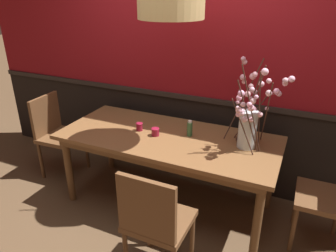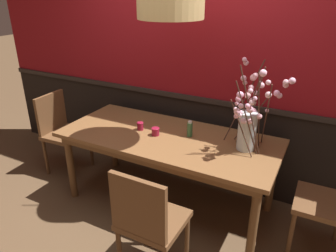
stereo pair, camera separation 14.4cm
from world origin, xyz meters
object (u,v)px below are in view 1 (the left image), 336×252
(chair_head_east_end, at_px, (333,194))
(candle_holder_nearer_edge, at_px, (155,132))
(chair_head_west_end, at_px, (56,131))
(condiment_bottle, at_px, (190,129))
(dining_table, at_px, (168,144))
(pendant_lamp, at_px, (171,0))
(vase_with_blossoms, at_px, (250,120))
(chair_near_side_right, at_px, (155,220))
(chair_far_side_right, at_px, (222,128))
(candle_holder_nearer_center, at_px, (139,127))

(chair_head_east_end, distance_m, candle_holder_nearer_edge, 1.55)
(chair_head_east_end, distance_m, chair_head_west_end, 2.82)
(chair_head_west_end, distance_m, condiment_bottle, 1.60)
(dining_table, bearing_deg, pendant_lamp, -42.29)
(dining_table, distance_m, candle_holder_nearer_edge, 0.17)
(vase_with_blossoms, relative_size, condiment_bottle, 4.93)
(dining_table, relative_size, chair_head_west_end, 2.19)
(vase_with_blossoms, xyz_separation_m, candle_holder_nearer_edge, (-0.81, -0.13, -0.21))
(chair_near_side_right, relative_size, vase_with_blossoms, 1.25)
(vase_with_blossoms, height_order, pendant_lamp, pendant_lamp)
(chair_near_side_right, xyz_separation_m, chair_far_side_right, (-0.00, 1.69, 0.01))
(chair_near_side_right, bearing_deg, candle_holder_nearer_edge, 116.26)
(chair_head_east_end, xyz_separation_m, pendant_lamp, (-1.37, -0.06, 1.40))
(chair_near_side_right, height_order, candle_holder_nearer_edge, chair_near_side_right)
(chair_near_side_right, relative_size, chair_head_west_end, 1.01)
(chair_head_east_end, height_order, chair_far_side_right, chair_far_side_right)
(candle_holder_nearer_center, bearing_deg, pendant_lamp, -6.74)
(chair_head_east_end, height_order, candle_holder_nearer_center, chair_head_east_end)
(chair_head_west_end, relative_size, pendant_lamp, 0.85)
(chair_head_east_end, relative_size, chair_far_side_right, 0.97)
(vase_with_blossoms, bearing_deg, pendant_lamp, -168.46)
(chair_head_east_end, bearing_deg, vase_with_blossoms, 173.98)
(chair_far_side_right, distance_m, condiment_bottle, 0.81)
(chair_head_east_end, relative_size, vase_with_blossoms, 1.22)
(chair_near_side_right, bearing_deg, candle_holder_nearer_center, 124.78)
(candle_holder_nearer_center, relative_size, pendant_lamp, 0.07)
(chair_head_west_end, bearing_deg, chair_head_east_end, -0.05)
(condiment_bottle, bearing_deg, chair_head_west_end, -177.52)
(chair_far_side_right, xyz_separation_m, candle_holder_nearer_edge, (-0.40, -0.88, 0.25))
(chair_head_west_end, relative_size, vase_with_blossoms, 1.24)
(dining_table, distance_m, pendant_lamp, 1.25)
(chair_head_west_end, bearing_deg, pendant_lamp, -2.45)
(vase_with_blossoms, bearing_deg, condiment_bottle, -179.46)
(chair_near_side_right, distance_m, condiment_bottle, 0.99)
(chair_head_west_end, height_order, candle_holder_nearer_edge, chair_head_west_end)
(chair_head_east_end, bearing_deg, candle_holder_nearer_center, -179.38)
(chair_far_side_right, distance_m, candle_holder_nearer_edge, 1.00)
(chair_far_side_right, height_order, chair_head_west_end, chair_far_side_right)
(chair_near_side_right, relative_size, candle_holder_nearer_edge, 12.15)
(candle_holder_nearer_edge, relative_size, condiment_bottle, 0.51)
(vase_with_blossoms, bearing_deg, chair_head_east_end, -6.02)
(chair_far_side_right, bearing_deg, dining_table, -108.71)
(chair_near_side_right, xyz_separation_m, candle_holder_nearer_center, (-0.59, 0.85, 0.26))
(chair_head_west_end, height_order, condiment_bottle, chair_head_west_end)
(chair_far_side_right, distance_m, pendant_lamp, 1.66)
(dining_table, xyz_separation_m, chair_near_side_right, (0.29, -0.85, -0.14))
(chair_near_side_right, relative_size, chair_head_east_end, 1.02)
(chair_far_side_right, xyz_separation_m, vase_with_blossoms, (0.42, -0.75, 0.46))
(chair_head_east_end, relative_size, chair_head_west_end, 0.99)
(chair_far_side_right, relative_size, chair_head_west_end, 1.02)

